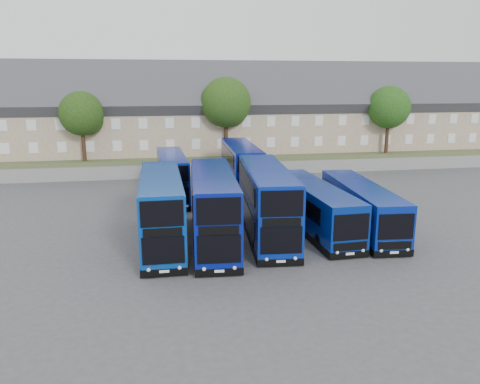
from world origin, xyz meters
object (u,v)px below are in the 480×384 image
(dd_front_left, at_px, (162,211))
(tree_far, at_px, (406,103))
(tree_mid, at_px, (227,104))
(coach_east_a, at_px, (314,208))
(tree_west, at_px, (83,115))
(tree_east, at_px, (390,109))
(dd_front_mid, at_px, (213,209))

(dd_front_left, height_order, tree_far, tree_far)
(tree_mid, bearing_deg, dd_front_left, -108.43)
(dd_front_left, xyz_separation_m, tree_mid, (7.97, 23.94, 5.80))
(coach_east_a, height_order, tree_west, tree_west)
(tree_west, relative_size, tree_east, 0.94)
(dd_front_left, relative_size, dd_front_mid, 0.96)
(dd_front_left, bearing_deg, dd_front_mid, -5.14)
(tree_mid, xyz_separation_m, tree_far, (26.00, 6.50, -0.34))
(tree_mid, relative_size, tree_far, 1.06)
(tree_east, distance_m, tree_far, 9.23)
(dd_front_mid, bearing_deg, coach_east_a, 14.55)
(dd_front_mid, height_order, tree_east, tree_east)
(tree_west, bearing_deg, tree_east, 0.00)
(tree_west, xyz_separation_m, tree_far, (42.00, 7.00, 0.68))
(dd_front_left, height_order, tree_mid, tree_mid)
(coach_east_a, height_order, tree_east, tree_east)
(coach_east_a, bearing_deg, tree_west, 128.18)
(tree_mid, height_order, tree_east, tree_mid)
(tree_mid, bearing_deg, tree_far, 14.04)
(dd_front_mid, bearing_deg, tree_mid, 83.07)
(dd_front_mid, distance_m, tree_mid, 25.32)
(dd_front_left, xyz_separation_m, coach_east_a, (11.01, 1.15, -0.62))
(dd_front_mid, height_order, tree_far, tree_far)
(tree_mid, bearing_deg, dd_front_mid, -100.66)
(tree_west, distance_m, tree_mid, 16.04)
(tree_east, bearing_deg, coach_east_a, -127.28)
(coach_east_a, bearing_deg, tree_mid, 95.27)
(dd_front_left, distance_m, tree_west, 25.23)
(coach_east_a, bearing_deg, tree_far, 49.58)
(tree_west, distance_m, tree_far, 42.58)
(dd_front_mid, distance_m, coach_east_a, 7.77)
(dd_front_mid, height_order, tree_west, tree_west)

